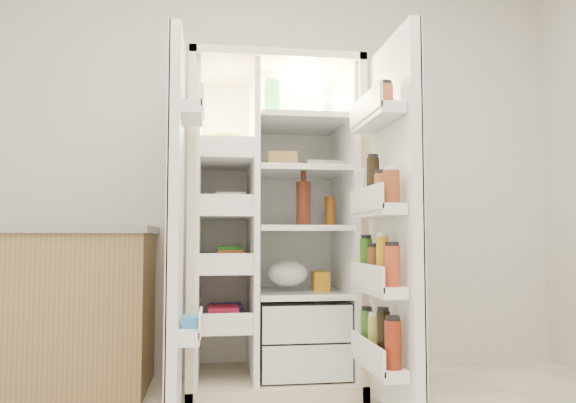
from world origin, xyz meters
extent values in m
cube|color=silver|center=(0.00, 2.00, 1.35)|extent=(4.00, 0.02, 2.70)
cube|color=beige|center=(0.08, 1.93, 0.90)|extent=(0.92, 0.04, 1.80)
cube|color=beige|center=(-0.36, 1.60, 0.90)|extent=(0.04, 0.70, 1.80)
cube|color=beige|center=(0.52, 1.60, 0.90)|extent=(0.04, 0.70, 1.80)
cube|color=beige|center=(0.08, 1.60, 1.78)|extent=(0.92, 0.70, 0.04)
cube|color=beige|center=(0.08, 1.60, 0.04)|extent=(0.92, 0.70, 0.08)
cube|color=white|center=(0.08, 1.90, 0.92)|extent=(0.84, 0.02, 1.68)
cube|color=white|center=(-0.33, 1.60, 0.92)|extent=(0.02, 0.62, 1.68)
cube|color=white|center=(0.49, 1.60, 0.92)|extent=(0.02, 0.62, 1.68)
cube|color=white|center=(-0.03, 1.60, 0.92)|extent=(0.03, 0.62, 1.68)
cube|color=white|center=(0.23, 1.58, 0.18)|extent=(0.47, 0.52, 0.19)
cube|color=white|center=(0.23, 1.58, 0.39)|extent=(0.47, 0.52, 0.19)
cube|color=#FFD18C|center=(0.23, 1.65, 1.72)|extent=(0.30, 0.30, 0.02)
cube|color=white|center=(-0.19, 1.60, 0.35)|extent=(0.28, 0.58, 0.02)
cube|color=white|center=(-0.19, 1.60, 0.65)|extent=(0.28, 0.58, 0.02)
cube|color=white|center=(-0.19, 1.60, 0.95)|extent=(0.28, 0.58, 0.02)
cube|color=white|center=(-0.19, 1.60, 1.25)|extent=(0.28, 0.58, 0.02)
cube|color=white|center=(0.23, 1.60, 0.52)|extent=(0.49, 0.58, 0.01)
cube|color=white|center=(0.23, 1.60, 0.88)|extent=(0.49, 0.58, 0.01)
cube|color=white|center=(0.23, 1.60, 1.20)|extent=(0.49, 0.58, 0.02)
cube|color=white|center=(0.23, 1.60, 1.48)|extent=(0.49, 0.58, 0.02)
cube|color=#C11B3B|center=(-0.19, 1.60, 0.41)|extent=(0.16, 0.20, 0.10)
cube|color=green|center=(-0.19, 1.60, 0.72)|extent=(0.14, 0.18, 0.12)
cube|color=silver|center=(-0.19, 1.60, 0.99)|extent=(0.20, 0.22, 0.07)
cube|color=#F8FF2A|center=(-0.19, 1.60, 1.33)|extent=(0.15, 0.16, 0.14)
cube|color=#37339B|center=(-0.19, 1.60, 0.40)|extent=(0.18, 0.20, 0.09)
cube|color=#D85826|center=(-0.19, 1.60, 0.71)|extent=(0.14, 0.18, 0.10)
cube|color=white|center=(-0.19, 1.60, 1.02)|extent=(0.16, 0.16, 0.12)
sphere|color=orange|center=(0.11, 1.50, 0.12)|extent=(0.07, 0.07, 0.07)
sphere|color=orange|center=(0.20, 1.54, 0.12)|extent=(0.07, 0.07, 0.07)
sphere|color=orange|center=(0.30, 1.50, 0.12)|extent=(0.07, 0.07, 0.07)
sphere|color=orange|center=(0.16, 1.64, 0.12)|extent=(0.07, 0.07, 0.07)
sphere|color=orange|center=(0.26, 1.62, 0.12)|extent=(0.07, 0.07, 0.07)
ellipsoid|color=#366A23|center=(0.23, 1.60, 0.40)|extent=(0.26, 0.24, 0.11)
cylinder|color=#41180E|center=(0.23, 1.45, 1.01)|extent=(0.08, 0.08, 0.25)
cylinder|color=brown|center=(0.40, 1.55, 0.97)|extent=(0.06, 0.06, 0.17)
cube|color=#207744|center=(0.07, 1.55, 1.60)|extent=(0.08, 0.08, 0.23)
cylinder|color=white|center=(0.36, 1.51, 1.53)|extent=(0.10, 0.10, 0.09)
cylinder|color=#B37629|center=(0.23, 1.74, 1.53)|extent=(0.07, 0.07, 0.09)
cube|color=silver|center=(0.39, 1.59, 1.24)|extent=(0.24, 0.10, 0.06)
cube|color=#B08546|center=(0.12, 1.54, 1.26)|extent=(0.16, 0.09, 0.10)
ellipsoid|color=white|center=(0.16, 1.59, 0.60)|extent=(0.23, 0.21, 0.14)
cube|color=orange|center=(0.35, 1.61, 0.58)|extent=(0.09, 0.11, 0.11)
cube|color=white|center=(-0.42, 1.05, 0.90)|extent=(0.05, 0.40, 1.72)
cube|color=beige|center=(-0.45, 1.05, 0.90)|extent=(0.01, 0.40, 1.72)
cube|color=white|center=(-0.35, 1.05, 0.40)|extent=(0.09, 0.32, 0.06)
cube|color=white|center=(-0.35, 1.05, 1.40)|extent=(0.09, 0.32, 0.06)
cube|color=#338CCC|center=(-0.35, 1.05, 0.43)|extent=(0.07, 0.12, 0.10)
cube|color=white|center=(0.58, 0.96, 0.90)|extent=(0.05, 0.58, 1.72)
cube|color=beige|center=(0.60, 0.96, 0.90)|extent=(0.01, 0.58, 1.72)
cube|color=white|center=(0.49, 0.96, 0.26)|extent=(0.11, 0.50, 0.05)
cube|color=white|center=(0.49, 0.96, 0.60)|extent=(0.11, 0.50, 0.05)
cube|color=white|center=(0.49, 0.96, 0.95)|extent=(0.11, 0.50, 0.05)
cube|color=white|center=(0.49, 0.96, 1.38)|extent=(0.11, 0.50, 0.05)
cylinder|color=maroon|center=(0.49, 0.76, 0.39)|extent=(0.07, 0.07, 0.20)
cylinder|color=black|center=(0.49, 0.89, 0.40)|extent=(0.06, 0.06, 0.22)
cylinder|color=gold|center=(0.49, 1.02, 0.38)|extent=(0.06, 0.06, 0.18)
cylinder|color=#326622|center=(0.49, 1.15, 0.38)|extent=(0.06, 0.06, 0.19)
cylinder|color=#AB3B1C|center=(0.49, 0.76, 0.71)|extent=(0.07, 0.07, 0.17)
cylinder|color=#BC8E16|center=(0.49, 0.89, 0.73)|extent=(0.06, 0.06, 0.21)
cylinder|color=brown|center=(0.49, 1.02, 0.70)|extent=(0.07, 0.07, 0.16)
cylinder|color=#286517|center=(0.49, 1.15, 0.72)|extent=(0.06, 0.06, 0.20)
cylinder|color=brown|center=(0.49, 0.76, 1.04)|extent=(0.07, 0.07, 0.14)
cylinder|color=#9F4B28|center=(0.49, 0.89, 1.04)|extent=(0.07, 0.07, 0.14)
cylinder|color=black|center=(0.49, 1.02, 1.09)|extent=(0.06, 0.06, 0.23)
cylinder|color=beige|center=(0.49, 1.15, 1.06)|extent=(0.06, 0.06, 0.18)
cylinder|color=brown|center=(0.49, 0.84, 1.45)|extent=(0.08, 0.08, 0.10)
cube|color=#95774A|center=(-1.20, 1.66, 0.43)|extent=(1.19, 0.61, 0.85)
cube|color=#99999E|center=(-1.20, 1.66, 0.87)|extent=(1.23, 0.65, 0.04)
camera|label=1|loc=(-0.26, -1.46, 0.83)|focal=34.00mm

